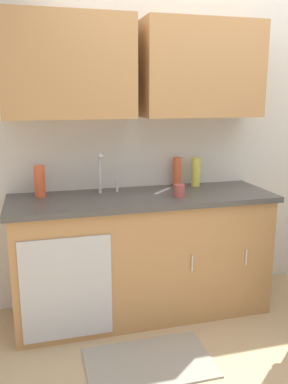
% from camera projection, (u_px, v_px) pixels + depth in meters
% --- Properties ---
extents(ground_plane, '(9.00, 9.00, 0.00)m').
position_uv_depth(ground_plane, '(249.00, 351.00, 2.69)').
color(ground_plane, tan).
extents(kitchen_wall_with_uppers, '(4.80, 0.44, 2.70)m').
position_uv_depth(kitchen_wall_with_uppers, '(182.00, 119.00, 3.25)').
color(kitchen_wall_with_uppers, beige).
rests_on(kitchen_wall_with_uppers, ground).
extents(counter_cabinet, '(1.90, 0.62, 0.90)m').
position_uv_depth(counter_cabinet, '(142.00, 257.00, 3.10)').
color(counter_cabinet, '#B27F4C').
rests_on(counter_cabinet, ground).
extents(countertop, '(1.96, 0.66, 0.04)m').
position_uv_depth(countertop, '(142.00, 198.00, 2.99)').
color(countertop, '#474442').
rests_on(countertop, counter_cabinet).
extents(sink, '(0.50, 0.36, 0.35)m').
position_uv_depth(sink, '(109.00, 199.00, 2.94)').
color(sink, '#B7BABF').
rests_on(sink, counter_cabinet).
extents(floor_mat, '(0.80, 0.50, 0.01)m').
position_uv_depth(floor_mat, '(149.00, 362.00, 2.56)').
color(floor_mat, gray).
rests_on(floor_mat, ground).
extents(bottle_water_short, '(0.07, 0.07, 0.23)m').
position_uv_depth(bottle_water_short, '(196.00, 172.00, 3.28)').
color(bottle_water_short, '#D8D14C').
rests_on(bottle_water_short, countertop).
extents(bottle_water_tall, '(0.08, 0.08, 0.23)m').
position_uv_depth(bottle_water_tall, '(40.00, 181.00, 2.92)').
color(bottle_water_tall, '#E05933').
rests_on(bottle_water_tall, countertop).
extents(bottle_cleaner_spray, '(0.07, 0.07, 0.24)m').
position_uv_depth(bottle_cleaner_spray, '(177.00, 172.00, 3.26)').
color(bottle_cleaner_spray, '#E05933').
rests_on(bottle_cleaner_spray, countertop).
extents(cup_by_sink, '(0.08, 0.08, 0.09)m').
position_uv_depth(cup_by_sink, '(179.00, 191.00, 2.93)').
color(cup_by_sink, '#B24C47').
rests_on(cup_by_sink, countertop).
extents(knife_on_counter, '(0.18, 0.19, 0.01)m').
position_uv_depth(knife_on_counter, '(163.00, 191.00, 3.12)').
color(knife_on_counter, silver).
rests_on(knife_on_counter, countertop).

